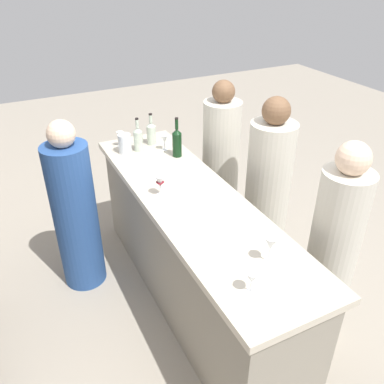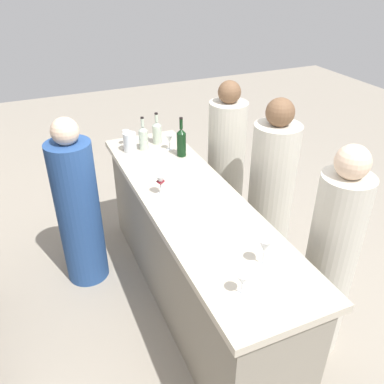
# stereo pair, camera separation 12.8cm
# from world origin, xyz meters

# --- Properties ---
(ground_plane) EXTENTS (12.00, 12.00, 0.00)m
(ground_plane) POSITION_xyz_m (0.00, 0.00, 0.00)
(ground_plane) COLOR #9E9384
(bar_counter) EXTENTS (2.48, 0.67, 0.96)m
(bar_counter) POSITION_xyz_m (0.00, 0.00, 0.48)
(bar_counter) COLOR gray
(bar_counter) RESTS_ON ground
(wine_bottle_leftmost_dark_green) EXTENTS (0.08, 0.08, 0.34)m
(wine_bottle_leftmost_dark_green) POSITION_xyz_m (0.67, -0.19, 1.09)
(wine_bottle_leftmost_dark_green) COLOR black
(wine_bottle_leftmost_dark_green) RESTS_ON bar_counter
(wine_bottle_second_left_clear_pale) EXTENTS (0.08, 0.08, 0.30)m
(wine_bottle_second_left_clear_pale) POSITION_xyz_m (0.92, 0.06, 1.07)
(wine_bottle_second_left_clear_pale) COLOR #B7C6B2
(wine_bottle_second_left_clear_pale) RESTS_ON bar_counter
(wine_bottle_center_clear_pale) EXTENTS (0.08, 0.08, 0.29)m
(wine_bottle_center_clear_pale) POSITION_xyz_m (1.00, -0.09, 1.07)
(wine_bottle_center_clear_pale) COLOR #B7C6B2
(wine_bottle_center_clear_pale) RESTS_ON bar_counter
(wine_glass_near_left) EXTENTS (0.07, 0.07, 0.14)m
(wine_glass_near_left) POSITION_xyz_m (0.83, -0.15, 1.06)
(wine_glass_near_left) COLOR white
(wine_glass_near_left) RESTS_ON bar_counter
(wine_glass_near_center) EXTENTS (0.07, 0.07, 0.17)m
(wine_glass_near_center) POSITION_xyz_m (-0.80, -0.08, 1.09)
(wine_glass_near_center) COLOR white
(wine_glass_near_center) RESTS_ON bar_counter
(wine_glass_near_right) EXTENTS (0.07, 0.07, 0.13)m
(wine_glass_near_right) POSITION_xyz_m (-0.95, 0.14, 1.06)
(wine_glass_near_right) COLOR white
(wine_glass_near_right) RESTS_ON bar_counter
(wine_glass_far_left) EXTENTS (0.07, 0.07, 0.14)m
(wine_glass_far_left) POSITION_xyz_m (1.07, 0.17, 1.06)
(wine_glass_far_left) COLOR white
(wine_glass_far_left) RESTS_ON bar_counter
(wine_glass_far_center) EXTENTS (0.07, 0.07, 0.15)m
(wine_glass_far_center) POSITION_xyz_m (0.14, 0.18, 1.06)
(wine_glass_far_center) COLOR white
(wine_glass_far_center) RESTS_ON bar_counter
(water_pitcher) EXTENTS (0.11, 0.11, 0.17)m
(water_pitcher) POSITION_xyz_m (0.93, 0.18, 1.04)
(water_pitcher) COLOR silver
(water_pitcher) RESTS_ON bar_counter
(person_left_guest) EXTENTS (0.46, 0.46, 1.55)m
(person_left_guest) POSITION_xyz_m (0.12, -0.76, 0.72)
(person_left_guest) COLOR beige
(person_left_guest) RESTS_ON ground
(person_center_guest) EXTENTS (0.40, 0.40, 1.55)m
(person_center_guest) POSITION_xyz_m (-0.74, -0.66, 0.73)
(person_center_guest) COLOR beige
(person_center_guest) RESTS_ON ground
(person_right_guest) EXTENTS (0.41, 0.41, 1.54)m
(person_right_guest) POSITION_xyz_m (0.71, -0.66, 0.71)
(person_right_guest) COLOR beige
(person_right_guest) RESTS_ON ground
(person_server_behind) EXTENTS (0.39, 0.39, 1.45)m
(person_server_behind) POSITION_xyz_m (0.62, 0.73, 0.67)
(person_server_behind) COLOR #284C8C
(person_server_behind) RESTS_ON ground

